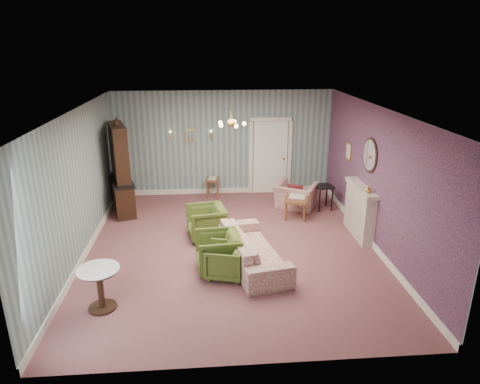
{
  "coord_description": "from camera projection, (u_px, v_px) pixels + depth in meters",
  "views": [
    {
      "loc": [
        -0.49,
        -8.14,
        4.11
      ],
      "look_at": [
        0.2,
        0.4,
        1.1
      ],
      "focal_mm": 31.98,
      "sensor_mm": 36.0,
      "label": 1
    }
  ],
  "objects": [
    {
      "name": "wall_right",
      "position": [
        377.0,
        179.0,
        8.8
      ],
      "size": [
        0.0,
        7.0,
        7.0
      ],
      "primitive_type": "plane",
      "rotation": [
        1.57,
        0.0,
        -1.57
      ],
      "color": "slate",
      "rests_on": "ground"
    },
    {
      "name": "sofa_chintz",
      "position": [
        253.0,
        243.0,
        8.25
      ],
      "size": [
        1.1,
        2.35,
        0.88
      ],
      "primitive_type": "imported",
      "rotation": [
        0.0,
        0.0,
        1.77
      ],
      "color": "brown",
      "rests_on": "floor"
    },
    {
      "name": "mantel_vase",
      "position": [
        368.0,
        189.0,
        8.86
      ],
      "size": [
        0.15,
        0.15,
        0.15
      ],
      "primitive_type": "imported",
      "color": "gold",
      "rests_on": "fireplace"
    },
    {
      "name": "pedestal_table",
      "position": [
        100.0,
        289.0,
        6.86
      ],
      "size": [
        0.85,
        0.85,
        0.74
      ],
      "primitive_type": null,
      "rotation": [
        0.0,
        0.0,
        -0.31
      ],
      "color": "black",
      "rests_on": "floor"
    },
    {
      "name": "sconce_left",
      "position": [
        171.0,
        136.0,
        11.61
      ],
      "size": [
        0.16,
        0.12,
        0.3
      ],
      "primitive_type": null,
      "color": "gold",
      "rests_on": "wall_back"
    },
    {
      "name": "wall_back",
      "position": [
        224.0,
        143.0,
        11.86
      ],
      "size": [
        6.0,
        0.0,
        6.0
      ],
      "primitive_type": "plane",
      "rotation": [
        1.57,
        0.0,
        0.0
      ],
      "color": "slate",
      "rests_on": "ground"
    },
    {
      "name": "nesting_table",
      "position": [
        213.0,
        187.0,
        11.89
      ],
      "size": [
        0.4,
        0.49,
        0.59
      ],
      "primitive_type": null,
      "rotation": [
        0.0,
        0.0,
        -0.1
      ],
      "color": "brown",
      "rests_on": "floor"
    },
    {
      "name": "wall_left",
      "position": [
        79.0,
        186.0,
        8.34
      ],
      "size": [
        0.0,
        7.0,
        7.0
      ],
      "primitive_type": "plane",
      "rotation": [
        1.57,
        0.0,
        1.57
      ],
      "color": "slate",
      "rests_on": "ground"
    },
    {
      "name": "floor",
      "position": [
        232.0,
        247.0,
        9.05
      ],
      "size": [
        7.0,
        7.0,
        0.0
      ],
      "primitive_type": "plane",
      "color": "brown",
      "rests_on": "ground"
    },
    {
      "name": "coffee_table",
      "position": [
        297.0,
        205.0,
        10.69
      ],
      "size": [
        0.82,
        1.12,
        0.51
      ],
      "primitive_type": null,
      "rotation": [
        0.0,
        0.0,
        -0.3
      ],
      "color": "brown",
      "rests_on": "floor"
    },
    {
      "name": "oval_mirror",
      "position": [
        370.0,
        155.0,
        9.04
      ],
      "size": [
        0.04,
        0.76,
        0.84
      ],
      "primitive_type": null,
      "color": "white",
      "rests_on": "wall_right"
    },
    {
      "name": "olive_chair_c",
      "position": [
        206.0,
        221.0,
        9.37
      ],
      "size": [
        0.86,
        0.9,
        0.81
      ],
      "primitive_type": "imported",
      "rotation": [
        0.0,
        0.0,
        -1.4
      ],
      "color": "#495B20",
      "rests_on": "floor"
    },
    {
      "name": "wall_right_floral",
      "position": [
        376.0,
        179.0,
        8.8
      ],
      "size": [
        0.0,
        7.0,
        7.0
      ],
      "primitive_type": "plane",
      "rotation": [
        1.57,
        0.0,
        -1.57
      ],
      "color": "#A05067",
      "rests_on": "ground"
    },
    {
      "name": "wall_front",
      "position": [
        249.0,
        270.0,
        5.28
      ],
      "size": [
        6.0,
        0.0,
        6.0
      ],
      "primitive_type": "plane",
      "rotation": [
        -1.57,
        0.0,
        0.0
      ],
      "color": "slate",
      "rests_on": "ground"
    },
    {
      "name": "wingback_chair",
      "position": [
        296.0,
        192.0,
        11.1
      ],
      "size": [
        1.2,
        1.06,
        0.88
      ],
      "primitive_type": "imported",
      "rotation": [
        0.0,
        0.0,
        2.63
      ],
      "color": "brown",
      "rests_on": "floor"
    },
    {
      "name": "olive_chair_b",
      "position": [
        218.0,
        250.0,
        8.03
      ],
      "size": [
        0.82,
        0.87,
        0.82
      ],
      "primitive_type": "imported",
      "rotation": [
        0.0,
        0.0,
        -1.47
      ],
      "color": "#495B20",
      "rests_on": "floor"
    },
    {
      "name": "dresser",
      "position": [
        120.0,
        167.0,
        10.61
      ],
      "size": [
        0.89,
        1.51,
        2.37
      ],
      "primitive_type": null,
      "rotation": [
        0.0,
        0.0,
        0.3
      ],
      "color": "black",
      "rests_on": "floor"
    },
    {
      "name": "door",
      "position": [
        270.0,
        156.0,
        12.05
      ],
      "size": [
        1.12,
        0.12,
        2.16
      ],
      "primitive_type": null,
      "color": "white",
      "rests_on": "floor"
    },
    {
      "name": "sconce_right",
      "position": [
        211.0,
        135.0,
        11.7
      ],
      "size": [
        0.16,
        0.12,
        0.3
      ],
      "primitive_type": null,
      "color": "gold",
      "rests_on": "wall_back"
    },
    {
      "name": "chandelier",
      "position": [
        231.0,
        124.0,
        8.18
      ],
      "size": [
        0.56,
        0.56,
        0.36
      ],
      "primitive_type": null,
      "color": "gold",
      "rests_on": "ceiling"
    },
    {
      "name": "gilt_mirror_back",
      "position": [
        191.0,
        135.0,
        11.67
      ],
      "size": [
        0.28,
        0.06,
        0.36
      ],
      "primitive_type": null,
      "color": "gold",
      "rests_on": "wall_back"
    },
    {
      "name": "framed_print",
      "position": [
        349.0,
        151.0,
        10.39
      ],
      "size": [
        0.04,
        0.34,
        0.42
      ],
      "primitive_type": null,
      "color": "gold",
      "rests_on": "wall_right"
    },
    {
      "name": "fireplace",
      "position": [
        360.0,
        211.0,
        9.45
      ],
      "size": [
        0.3,
        1.4,
        1.16
      ],
      "primitive_type": null,
      "color": "beige",
      "rests_on": "floor"
    },
    {
      "name": "olive_chair_a",
      "position": [
        225.0,
        259.0,
        7.84
      ],
      "size": [
        0.77,
        0.8,
        0.69
      ],
      "primitive_type": "imported",
      "rotation": [
        0.0,
        0.0,
        -1.82
      ],
      "color": "#495B20",
      "rests_on": "floor"
    },
    {
      "name": "ceiling",
      "position": [
        231.0,
        110.0,
        8.09
      ],
      "size": [
        7.0,
        7.0,
        0.0
      ],
      "primitive_type": "plane",
      "rotation": [
        3.14,
        0.0,
        0.0
      ],
      "color": "white",
      "rests_on": "ground"
    },
    {
      "name": "side_table_black",
      "position": [
        323.0,
        197.0,
        11.03
      ],
      "size": [
        0.49,
        0.49,
        0.65
      ],
      "primitive_type": null,
      "rotation": [
        0.0,
        0.0,
        0.15
      ],
      "color": "black",
      "rests_on": "floor"
    },
    {
      "name": "burgundy_cushion",
      "position": [
        295.0,
        192.0,
        10.94
      ],
      "size": [
        0.41,
        0.28,
        0.39
      ],
      "primitive_type": "cube",
      "rotation": [
        0.17,
        0.0,
        -0.35
      ],
      "color": "#5B1618",
      "rests_on": "wingback_chair"
    }
  ]
}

